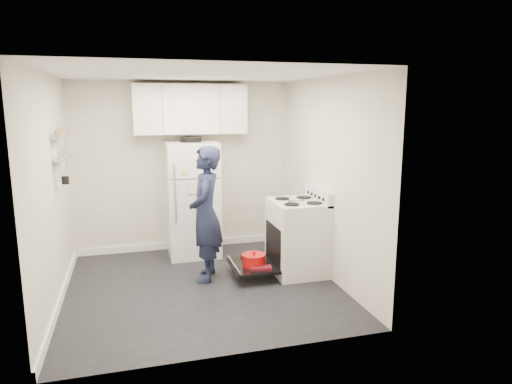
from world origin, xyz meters
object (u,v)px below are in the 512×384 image
object	(u,v)px
open_oven_door	(253,263)
electric_range	(296,238)
refrigerator	(193,199)
person	(206,214)

from	to	relation	value
open_oven_door	electric_range	bearing A→B (deg)	2.52
electric_range	open_oven_door	bearing A→B (deg)	-177.48
electric_range	open_oven_door	size ratio (longest dim) A/B	1.57
refrigerator	person	bearing A→B (deg)	-88.57
electric_range	person	size ratio (longest dim) A/B	0.66
refrigerator	person	xyz separation A→B (m)	(0.03, -1.01, 0.01)
electric_range	refrigerator	bearing A→B (deg)	137.26
electric_range	person	bearing A→B (deg)	175.42
electric_range	refrigerator	world-z (taller)	refrigerator
open_oven_door	person	bearing A→B (deg)	168.30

